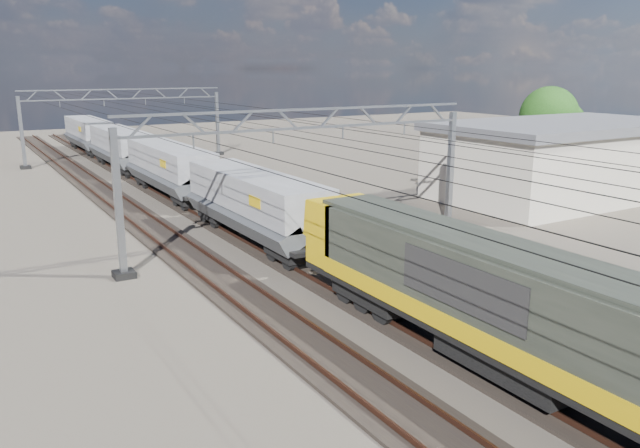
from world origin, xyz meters
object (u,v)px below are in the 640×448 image
catenary_gantry_mid (309,172)px  hopper_wagon_lead (255,201)px  hopper_wagon_mid (170,166)px  catenary_gantry_far (127,122)px  hopper_wagon_third (121,146)px  hopper_wagon_fourth (89,132)px  locomotive (518,307)px  tree_far (553,118)px  industrial_shed (563,159)px

catenary_gantry_mid → hopper_wagon_lead: catenary_gantry_mid is taller
catenary_gantry_mid → hopper_wagon_mid: (-2.00, 16.44, -1.67)m
catenary_gantry_mid → catenary_gantry_far: same height
hopper_wagon_third → hopper_wagon_fourth: size_ratio=1.00×
catenary_gantry_mid → locomotive: size_ratio=0.94×
hopper_wagon_mid → hopper_wagon_fourth: size_ratio=1.00×
catenary_gantry_mid → catenary_gantry_far: bearing=90.0°
hopper_wagon_lead → hopper_wagon_fourth: bearing=90.0°
hopper_wagon_third → hopper_wagon_mid: bearing=-90.0°
hopper_wagon_lead → tree_far: size_ratio=1.72×
hopper_wagon_third → industrial_shed: bearing=-50.0°
catenary_gantry_far → hopper_wagon_lead: catenary_gantry_far is taller
hopper_wagon_mid → industrial_shed: industrial_shed is taller
tree_far → hopper_wagon_third: bearing=147.2°
locomotive → hopper_wagon_lead: 17.70m
hopper_wagon_lead → hopper_wagon_mid: (0.00, 14.20, 0.00)m
catenary_gantry_far → hopper_wagon_lead: 33.86m
industrial_shed → tree_far: (8.32, 7.79, 2.08)m
hopper_wagon_fourth → tree_far: size_ratio=1.72×
catenary_gantry_far → hopper_wagon_mid: size_ratio=1.53×
locomotive → tree_far: tree_far is taller
hopper_wagon_mid → hopper_wagon_lead: bearing=-90.0°
hopper_wagon_lead → hopper_wagon_fourth: size_ratio=1.00×
catenary_gantry_mid → hopper_wagon_mid: 16.65m
hopper_wagon_third → industrial_shed: (24.00, -28.64, 0.49)m
catenary_gantry_mid → locomotive: bearing=-97.4°
hopper_wagon_fourth → hopper_wagon_lead: bearing=-90.0°
catenary_gantry_mid → hopper_wagon_fourth: size_ratio=1.53×
catenary_gantry_far → hopper_wagon_third: catenary_gantry_far is taller
industrial_shed → catenary_gantry_far: bearing=122.9°
hopper_wagon_lead → tree_far: 33.29m
catenary_gantry_mid → hopper_wagon_third: (-2.00, 30.64, -1.67)m
catenary_gantry_mid → catenary_gantry_far: (0.00, 36.00, 0.00)m
catenary_gantry_mid → catenary_gantry_far: size_ratio=1.00×
locomotive → hopper_wagon_mid: bearing=90.0°
industrial_shed → catenary_gantry_mid: bearing=-174.8°
locomotive → tree_far: 41.08m
tree_far → catenary_gantry_mid: bearing=-162.1°
locomotive → tree_far: bearing=38.0°
catenary_gantry_far → industrial_shed: bearing=-57.1°
catenary_gantry_mid → locomotive: 15.66m
catenary_gantry_mid → locomotive: (-2.00, -15.45, -1.58)m
hopper_wagon_third → tree_far: (32.32, -20.86, 2.57)m
catenary_gantry_mid → industrial_shed: bearing=5.2°
industrial_shed → hopper_wagon_fourth: bearing=119.3°
catenary_gantry_far → industrial_shed: size_ratio=1.07×
tree_far → hopper_wagon_mid: bearing=168.4°
hopper_wagon_mid → hopper_wagon_third: bearing=90.0°
hopper_wagon_lead → industrial_shed: 24.01m
hopper_wagon_lead → hopper_wagon_mid: 14.20m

